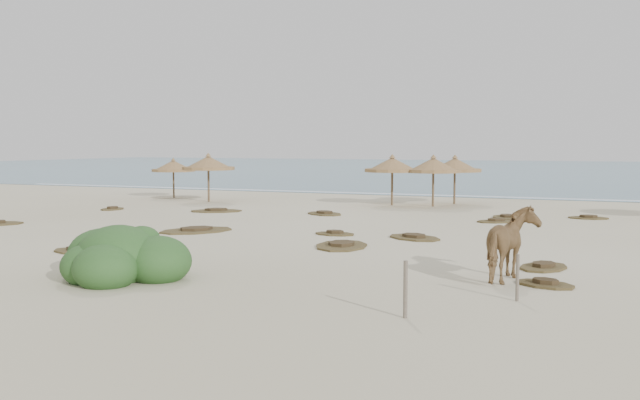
# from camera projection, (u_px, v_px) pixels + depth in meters

# --- Properties ---
(ground) EXTENTS (160.00, 160.00, 0.00)m
(ground) POSITION_uv_depth(u_px,v_px,m) (283.00, 256.00, 20.97)
(ground) COLOR beige
(ground) RESTS_ON ground
(ocean) EXTENTS (200.00, 100.00, 0.01)m
(ocean) POSITION_uv_depth(u_px,v_px,m) (542.00, 170.00, 89.86)
(ocean) COLOR #2B6581
(ocean) RESTS_ON ground
(foam_line) EXTENTS (70.00, 0.60, 0.01)m
(foam_line) POSITION_uv_depth(u_px,v_px,m) (463.00, 196.00, 44.85)
(foam_line) COLOR silver
(foam_line) RESTS_ON ground
(palapa_0) EXTENTS (2.97, 2.97, 2.46)m
(palapa_0) POSITION_uv_depth(u_px,v_px,m) (173.00, 167.00, 43.68)
(palapa_0) COLOR brown
(palapa_0) RESTS_ON ground
(palapa_1) EXTENTS (3.82, 3.82, 2.80)m
(palapa_1) POSITION_uv_depth(u_px,v_px,m) (208.00, 164.00, 40.56)
(palapa_1) COLOR brown
(palapa_1) RESTS_ON ground
(palapa_2) EXTENTS (3.68, 3.68, 2.76)m
(palapa_2) POSITION_uv_depth(u_px,v_px,m) (392.00, 166.00, 38.14)
(palapa_2) COLOR brown
(palapa_2) RESTS_ON ground
(palapa_3) EXTENTS (3.41, 3.41, 2.75)m
(palapa_3) POSITION_uv_depth(u_px,v_px,m) (433.00, 166.00, 37.45)
(palapa_3) COLOR brown
(palapa_3) RESTS_ON ground
(palapa_4) EXTENTS (3.45, 3.45, 2.72)m
(palapa_4) POSITION_uv_depth(u_px,v_px,m) (455.00, 166.00, 39.00)
(palapa_4) COLOR brown
(palapa_4) RESTS_ON ground
(horse) EXTENTS (1.21, 2.21, 1.78)m
(horse) POSITION_uv_depth(u_px,v_px,m) (512.00, 244.00, 17.11)
(horse) COLOR olive
(horse) RESTS_ON ground
(fence_post_near) EXTENTS (0.11, 0.11, 1.10)m
(fence_post_near) POSITION_uv_depth(u_px,v_px,m) (405.00, 289.00, 13.50)
(fence_post_near) COLOR #706354
(fence_post_near) RESTS_ON ground
(fence_post_far) EXTENTS (0.08, 0.08, 0.99)m
(fence_post_far) POSITION_uv_depth(u_px,v_px,m) (517.00, 278.00, 14.97)
(fence_post_far) COLOR #706354
(fence_post_far) RESTS_ON ground
(bush) EXTENTS (3.44, 3.03, 1.54)m
(bush) POSITION_uv_depth(u_px,v_px,m) (121.00, 258.00, 17.41)
(bush) COLOR #346029
(bush) RESTS_ON ground
(scrub_1) EXTENTS (3.12, 3.47, 0.16)m
(scrub_1) POSITION_uv_depth(u_px,v_px,m) (196.00, 230.00, 26.93)
(scrub_1) COLOR brown
(scrub_1) RESTS_ON ground
(scrub_2) EXTENTS (1.57, 1.07, 0.16)m
(scrub_2) POSITION_uv_depth(u_px,v_px,m) (335.00, 233.00, 25.93)
(scrub_2) COLOR brown
(scrub_2) RESTS_ON ground
(scrub_3) EXTENTS (2.56, 2.33, 0.16)m
(scrub_3) POSITION_uv_depth(u_px,v_px,m) (414.00, 237.00, 24.88)
(scrub_3) COLOR brown
(scrub_3) RESTS_ON ground
(scrub_4) EXTENTS (1.55, 1.98, 0.16)m
(scrub_4) POSITION_uv_depth(u_px,v_px,m) (543.00, 266.00, 18.93)
(scrub_4) COLOR brown
(scrub_4) RESTS_ON ground
(scrub_6) EXTENTS (2.99, 2.59, 0.16)m
(scrub_6) POSITION_uv_depth(u_px,v_px,m) (216.00, 211.00, 34.79)
(scrub_6) COLOR brown
(scrub_6) RESTS_ON ground
(scrub_7) EXTENTS (2.02, 1.88, 0.16)m
(scrub_7) POSITION_uv_depth(u_px,v_px,m) (496.00, 221.00, 30.08)
(scrub_7) COLOR brown
(scrub_7) RESTS_ON ground
(scrub_8) EXTENTS (1.26, 1.70, 0.16)m
(scrub_8) POSITION_uv_depth(u_px,v_px,m) (113.00, 209.00, 35.81)
(scrub_8) COLOR brown
(scrub_8) RESTS_ON ground
(scrub_9) EXTENTS (2.13, 2.82, 0.16)m
(scrub_9) POSITION_uv_depth(u_px,v_px,m) (341.00, 245.00, 22.91)
(scrub_9) COLOR brown
(scrub_9) RESTS_ON ground
(scrub_10) EXTENTS (1.82, 1.26, 0.16)m
(scrub_10) POSITION_uv_depth(u_px,v_px,m) (588.00, 218.00, 31.49)
(scrub_10) COLOR brown
(scrub_10) RESTS_ON ground
(scrub_11) EXTENTS (1.95, 1.43, 0.16)m
(scrub_11) POSITION_uv_depth(u_px,v_px,m) (78.00, 250.00, 21.80)
(scrub_11) COLOR brown
(scrub_11) RESTS_ON ground
(scrub_12) EXTENTS (1.68, 1.43, 0.16)m
(scrub_12) POSITION_uv_depth(u_px,v_px,m) (545.00, 284.00, 16.62)
(scrub_12) COLOR brown
(scrub_12) RESTS_ON ground
(scrub_13) EXTENTS (2.50, 2.37, 0.16)m
(scrub_13) POSITION_uv_depth(u_px,v_px,m) (324.00, 213.00, 33.38)
(scrub_13) COLOR brown
(scrub_13) RESTS_ON ground
(scrub_15) EXTENTS (1.96, 2.37, 0.16)m
(scrub_15) POSITION_uv_depth(u_px,v_px,m) (508.00, 217.00, 31.73)
(scrub_15) COLOR brown
(scrub_15) RESTS_ON ground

